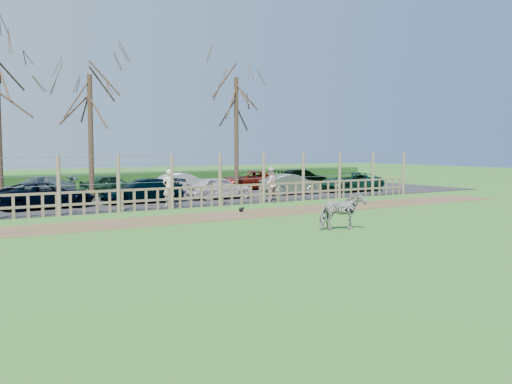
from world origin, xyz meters
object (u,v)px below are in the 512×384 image
tree_mid (90,107)px  tree_right (236,107)px  car_11 (183,183)px  zebra (342,211)px  car_5 (291,184)px  car_12 (249,180)px  car_13 (302,178)px  visitor_a (169,188)px  car_2 (46,195)px  car_6 (351,182)px  car_4 (220,188)px  visitor_b (270,184)px  car_10 (111,185)px  car_3 (142,191)px  crow (241,210)px  car_9 (36,188)px

tree_mid → tree_right: (9.00, 0.50, 0.37)m
tree_right → car_11: (-2.73, 1.79, -4.60)m
tree_mid → car_11: 7.90m
zebra → car_5: size_ratio=0.42×
car_5 → car_12: size_ratio=0.84×
car_5 → car_13: bearing=-39.9°
visitor_a → zebra: bearing=96.3°
car_2 → car_12: 14.66m
car_11 → zebra: bearing=172.1°
tree_mid → car_12: size_ratio=1.58×
tree_right → car_6: tree_right is taller
zebra → car_4: size_ratio=0.43×
visitor_b → car_10: bearing=-54.3°
car_3 → car_10: bearing=-178.5°
tree_right → car_2: size_ratio=1.70×
visitor_a → car_3: visitor_a is taller
car_12 → car_13: bearing=99.4°
tree_right → visitor_a: tree_right is taller
tree_mid → car_12: tree_mid is taller
car_3 → crow: bearing=24.0°
tree_right → zebra: size_ratio=4.82×
tree_right → zebra: (-4.91, -15.19, -4.60)m
tree_mid → car_6: bearing=-9.3°
car_11 → car_13: 9.55m
zebra → visitor_a: visitor_a is taller
car_9 → visitor_b: bearing=57.7°
tree_right → visitor_b: (-1.07, -5.24, -4.34)m
tree_right → car_12: (2.05, 1.84, -4.60)m
visitor_a → car_5: visitor_a is taller
crow → car_11: size_ratio=0.07×
car_4 → car_12: same height
car_3 → zebra: bearing=13.8°
crow → car_10: car_10 is taller
tree_right → crow: bearing=-119.7°
car_10 → car_3: bearing=171.4°
car_6 → car_13: 5.39m
zebra → car_6: (11.42, 12.15, -0.00)m
car_10 → zebra: bearing=-179.8°
crow → car_6: (11.48, 5.70, 0.53)m
car_4 → car_5: size_ratio=0.97×
car_3 → car_9: size_ratio=1.00×
tree_mid → crow: 10.33m
tree_mid → car_6: (15.51, -2.54, -4.23)m
tree_right → car_9: size_ratio=1.78×
tree_right → car_5: 5.76m
tree_mid → car_10: bearing=55.4°
tree_right → car_10: (-7.02, 2.38, -4.60)m
car_2 → car_6: (18.33, -0.13, 0.00)m
visitor_b → car_13: bearing=-138.4°
car_4 → car_12: size_ratio=0.82×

